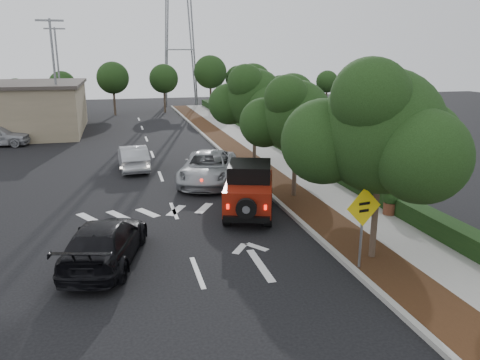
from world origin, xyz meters
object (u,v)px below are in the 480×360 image
object	(u,v)px
silver_suv_ahead	(208,168)
speed_hump_sign	(363,217)
black_suv_oncoming	(105,242)
red_jeep	(250,188)

from	to	relation	value
silver_suv_ahead	speed_hump_sign	bearing A→B (deg)	-59.09
black_suv_oncoming	speed_hump_sign	bearing A→B (deg)	175.11
black_suv_oncoming	speed_hump_sign	world-z (taller)	speed_hump_sign
red_jeep	speed_hump_sign	bearing A→B (deg)	-54.78
silver_suv_ahead	black_suv_oncoming	size ratio (longest dim) A/B	1.16
silver_suv_ahead	black_suv_oncoming	distance (m)	10.00
red_jeep	black_suv_oncoming	bearing A→B (deg)	-130.08
black_suv_oncoming	silver_suv_ahead	bearing A→B (deg)	-105.61
silver_suv_ahead	black_suv_oncoming	xyz separation A→B (m)	(-4.96, -8.68, -0.08)
silver_suv_ahead	red_jeep	bearing A→B (deg)	-63.68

